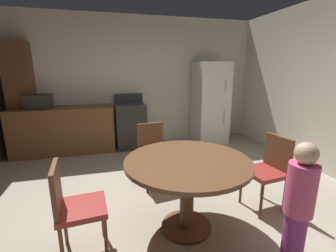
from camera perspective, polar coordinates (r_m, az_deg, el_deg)
name	(u,v)px	position (r m, az deg, el deg)	size (l,w,h in m)	color
ground_plane	(175,213)	(2.85, 1.70, -20.62)	(14.00, 14.00, 0.00)	#A89E89
wall_back	(138,81)	(5.18, -7.46, 10.89)	(5.50, 0.12, 2.70)	silver
kitchen_counter	(65,130)	(4.94, -24.14, -0.94)	(1.87, 0.60, 0.90)	brown
pantry_column	(22,100)	(5.18, -32.33, 5.53)	(0.44, 0.36, 2.10)	brown
oven_range	(131,125)	(4.89, -9.19, 0.19)	(0.60, 0.60, 1.10)	#2D2B28
refrigerator	(210,103)	(5.23, 10.36, 5.63)	(0.68, 0.68, 1.76)	white
microwave	(39,101)	(4.92, -29.35, 5.33)	(0.44, 0.32, 0.26)	#2D2B28
dining_table	(187,174)	(2.33, 4.81, -11.78)	(1.24, 1.24, 0.76)	brown
chair_east	(269,168)	(2.97, 23.71, -9.39)	(0.44, 0.44, 0.87)	brown
chair_west	(73,204)	(2.21, -22.40, -17.49)	(0.43, 0.43, 0.87)	brown
chair_north	(153,150)	(3.28, -3.71, -5.98)	(0.45, 0.45, 0.87)	brown
person_child	(299,204)	(2.18, 29.61, -16.47)	(0.31, 0.31, 1.09)	#8C337A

